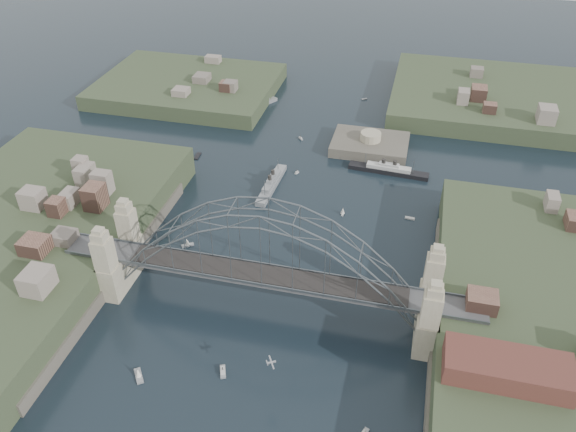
{
  "coord_description": "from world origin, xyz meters",
  "views": [
    {
      "loc": [
        24.36,
        -80.95,
        83.65
      ],
      "look_at": [
        0.0,
        18.0,
        10.0
      ],
      "focal_mm": 36.0,
      "sensor_mm": 36.0,
      "label": 1
    }
  ],
  "objects_px": {
    "naval_cruiser_near": "(272,184)",
    "ocean_liner": "(388,170)",
    "bridge": "(266,260)",
    "fort_island": "(369,150)",
    "wharf_shed": "(508,368)",
    "naval_cruiser_far": "(260,104)"
  },
  "relations": [
    {
      "from": "bridge",
      "to": "wharf_shed",
      "type": "height_order",
      "value": "bridge"
    },
    {
      "from": "ocean_liner",
      "to": "naval_cruiser_far",
      "type": "bearing_deg",
      "value": 144.72
    },
    {
      "from": "bridge",
      "to": "naval_cruiser_far",
      "type": "distance_m",
      "value": 95.39
    },
    {
      "from": "naval_cruiser_far",
      "to": "ocean_liner",
      "type": "xyz_separation_m",
      "value": [
        46.18,
        -32.68,
        0.1
      ]
    },
    {
      "from": "naval_cruiser_near",
      "to": "ocean_liner",
      "type": "height_order",
      "value": "naval_cruiser_near"
    },
    {
      "from": "naval_cruiser_far",
      "to": "ocean_liner",
      "type": "distance_m",
      "value": 56.57
    },
    {
      "from": "bridge",
      "to": "ocean_liner",
      "type": "xyz_separation_m",
      "value": [
        18.71,
        57.93,
        -11.49
      ]
    },
    {
      "from": "bridge",
      "to": "fort_island",
      "type": "xyz_separation_m",
      "value": [
        12.0,
        70.0,
        -12.66
      ]
    },
    {
      "from": "naval_cruiser_far",
      "to": "naval_cruiser_near",
      "type": "bearing_deg",
      "value": -70.52
    },
    {
      "from": "bridge",
      "to": "naval_cruiser_near",
      "type": "xyz_separation_m",
      "value": [
        -10.71,
        43.22,
        -11.41
      ]
    },
    {
      "from": "bridge",
      "to": "ocean_liner",
      "type": "relative_size",
      "value": 3.79
    },
    {
      "from": "naval_cruiser_near",
      "to": "ocean_liner",
      "type": "relative_size",
      "value": 0.89
    },
    {
      "from": "naval_cruiser_near",
      "to": "bridge",
      "type": "bearing_deg",
      "value": -76.08
    },
    {
      "from": "naval_cruiser_near",
      "to": "naval_cruiser_far",
      "type": "relative_size",
      "value": 1.54
    },
    {
      "from": "bridge",
      "to": "naval_cruiser_far",
      "type": "height_order",
      "value": "bridge"
    },
    {
      "from": "bridge",
      "to": "fort_island",
      "type": "relative_size",
      "value": 3.82
    },
    {
      "from": "fort_island",
      "to": "naval_cruiser_far",
      "type": "distance_m",
      "value": 44.54
    },
    {
      "from": "wharf_shed",
      "to": "naval_cruiser_far",
      "type": "bearing_deg",
      "value": 124.34
    },
    {
      "from": "bridge",
      "to": "wharf_shed",
      "type": "bearing_deg",
      "value": -17.65
    },
    {
      "from": "naval_cruiser_near",
      "to": "ocean_liner",
      "type": "xyz_separation_m",
      "value": [
        29.42,
        14.7,
        -0.08
      ]
    },
    {
      "from": "wharf_shed",
      "to": "fort_island",
      "type": "bearing_deg",
      "value": 110.85
    },
    {
      "from": "fort_island",
      "to": "naval_cruiser_far",
      "type": "height_order",
      "value": "fort_island"
    }
  ]
}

